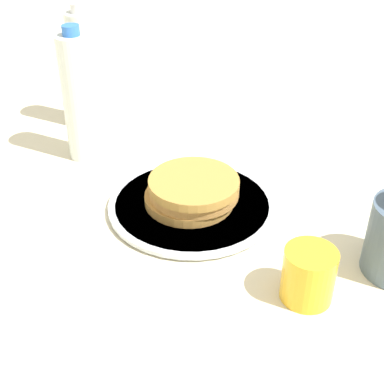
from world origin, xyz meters
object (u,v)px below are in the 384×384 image
at_px(pancake_stack, 192,191).
at_px(juice_glass, 308,275).
at_px(water_bottle_mid, 79,98).
at_px(plate, 192,205).
at_px(water_bottle_near, 85,71).

height_order(pancake_stack, juice_glass, juice_glass).
height_order(juice_glass, water_bottle_mid, water_bottle_mid).
bearing_deg(plate, water_bottle_mid, -169.09).
bearing_deg(water_bottle_near, juice_glass, -2.60).
xyz_separation_m(juice_glass, water_bottle_mid, (-0.53, -0.05, 0.08)).
distance_m(pancake_stack, juice_glass, 0.26).
distance_m(water_bottle_near, water_bottle_mid, 0.14).
bearing_deg(water_bottle_near, plate, -3.40).
bearing_deg(pancake_stack, plate, -97.82).
bearing_deg(juice_glass, pancake_stack, 178.45).
relative_size(plate, water_bottle_near, 1.09).
bearing_deg(juice_glass, plate, 178.60).
relative_size(plate, water_bottle_mid, 1.10).
bearing_deg(juice_glass, water_bottle_mid, -175.04).
bearing_deg(water_bottle_mid, juice_glass, 4.96).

